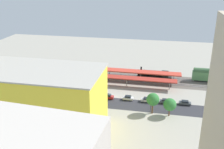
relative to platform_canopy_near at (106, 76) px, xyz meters
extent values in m
plane|color=#9E998C|center=(-4.78, 11.88, -3.85)|extent=(198.72, 198.72, 0.00)
cube|color=#5B544C|center=(-4.78, -9.02, -3.84)|extent=(124.30, 15.29, 0.01)
cube|color=#2D2D33|center=(-4.78, 16.83, -3.84)|extent=(124.26, 9.84, 0.01)
cube|color=#9E9EA8|center=(-4.78, -12.96, -3.67)|extent=(124.20, 0.96, 0.12)
cube|color=#9E9EA8|center=(-4.78, -11.52, -3.67)|extent=(124.20, 0.96, 0.12)
cube|color=#9E9EA8|center=(-4.78, -6.51, -3.67)|extent=(124.20, 0.96, 0.12)
cube|color=#9E9EA8|center=(-4.78, -5.07, -3.67)|extent=(124.20, 0.96, 0.12)
cube|color=#A82D23|center=(0.00, 0.00, 0.03)|extent=(59.65, 4.50, 0.37)
cylinder|color=slate|center=(-26.83, 0.18, -2.00)|extent=(0.30, 0.30, 3.69)
cylinder|color=slate|center=(-8.94, 0.06, -2.00)|extent=(0.30, 0.30, 3.69)
cylinder|color=slate|center=(8.94, -0.06, -2.00)|extent=(0.30, 0.30, 3.69)
cylinder|color=slate|center=(26.83, -0.18, -2.00)|extent=(0.30, 0.30, 3.69)
cube|color=#C63D2D|center=(0.27, -7.29, 0.46)|extent=(64.10, 4.87, 0.47)
cylinder|color=slate|center=(-28.56, -7.09, -1.81)|extent=(0.30, 0.30, 4.07)
cylinder|color=slate|center=(-14.15, -7.19, -1.81)|extent=(0.30, 0.30, 4.07)
cylinder|color=slate|center=(0.27, -7.29, -1.81)|extent=(0.30, 0.30, 4.07)
cylinder|color=slate|center=(14.69, -7.39, -1.81)|extent=(0.30, 0.30, 4.07)
cylinder|color=slate|center=(29.10, -7.48, -1.81)|extent=(0.30, 0.30, 4.07)
cube|color=black|center=(-20.13, -12.24, -3.35)|extent=(15.60, 2.36, 1.00)
cylinder|color=black|center=(-18.62, -12.25, -1.59)|extent=(12.57, 2.59, 2.51)
cube|color=black|center=(-24.89, -12.21, -2.14)|extent=(3.05, 2.73, 3.41)
cylinder|color=black|center=(-13.84, -12.29, 0.36)|extent=(0.70, 0.70, 1.40)
cube|color=black|center=(-46.07, -12.24, -3.55)|extent=(16.51, 2.36, 0.60)
cube|color=#4C7F4C|center=(-46.07, -12.24, -1.31)|extent=(18.35, 2.93, 3.87)
cylinder|color=#355935|center=(-46.07, -12.24, 0.87)|extent=(17.61, 2.92, 2.80)
cube|color=black|center=(-32.35, 12.87, -3.70)|extent=(3.72, 1.86, 0.30)
cube|color=#474C51|center=(-32.35, 12.87, -3.19)|extent=(4.42, 1.96, 0.71)
cube|color=#1E2328|center=(-32.35, 12.87, -2.55)|extent=(2.50, 1.68, 0.57)
cube|color=black|center=(-25.26, 13.22, -3.70)|extent=(3.52, 1.84, 0.30)
cube|color=#474C51|center=(-25.26, 13.22, -3.13)|extent=(4.18, 1.94, 0.82)
cube|color=#1E2328|center=(-25.26, 13.22, -2.45)|extent=(2.37, 1.65, 0.55)
cube|color=black|center=(-18.52, 13.38, -3.70)|extent=(3.90, 1.88, 0.30)
cube|color=silver|center=(-18.52, 13.38, -3.11)|extent=(4.63, 1.98, 0.88)
cube|color=#1E2328|center=(-18.52, 13.38, -2.41)|extent=(2.62, 1.69, 0.52)
cube|color=black|center=(-11.30, 13.11, -3.70)|extent=(3.43, 1.72, 0.30)
cube|color=silver|center=(-11.30, 13.11, -3.14)|extent=(4.08, 1.80, 0.80)
cube|color=#1E2328|center=(-11.30, 13.11, -2.43)|extent=(2.29, 1.57, 0.62)
cube|color=black|center=(-3.38, 13.50, -3.70)|extent=(4.04, 1.84, 0.30)
cube|color=maroon|center=(-3.38, 13.50, -3.11)|extent=(4.81, 1.93, 0.86)
cube|color=#1E2328|center=(-3.38, 13.50, -2.33)|extent=(2.71, 1.66, 0.70)
cube|color=yellow|center=(13.85, 36.93, 5.49)|extent=(40.44, 20.13, 18.68)
cube|color=#ADA89E|center=(13.85, 36.93, 15.03)|extent=(41.04, 20.74, 0.40)
cube|color=black|center=(10.89, 20.49, -3.60)|extent=(10.21, 2.50, 0.50)
cube|color=white|center=(9.71, 20.45, -1.86)|extent=(7.85, 2.64, 2.98)
cube|color=maroon|center=(14.78, 20.64, -2.22)|extent=(2.45, 2.45, 2.24)
cube|color=black|center=(10.64, 20.36, -3.60)|extent=(8.94, 2.64, 0.50)
cube|color=white|center=(9.44, 20.42, -1.83)|extent=(6.56, 2.76, 3.02)
cube|color=silver|center=(13.85, 20.19, -2.20)|extent=(2.52, 2.55, 2.28)
cylinder|color=brown|center=(-20.92, 21.64, -1.98)|extent=(0.55, 0.55, 3.73)
sphere|color=#2D7233|center=(-20.92, 21.64, 1.43)|extent=(4.40, 4.40, 4.40)
cylinder|color=brown|center=(-26.59, 22.26, -2.50)|extent=(0.46, 0.46, 2.69)
sphere|color=#2D7233|center=(-26.59, 22.26, 0.36)|extent=(4.32, 4.32, 4.32)
cylinder|color=brown|center=(4.51, 21.49, -1.87)|extent=(0.41, 0.41, 3.96)
sphere|color=#2D7233|center=(4.51, 21.49, 1.77)|extent=(4.74, 4.74, 4.74)
cylinder|color=#333333|center=(-20.20, 21.05, -0.71)|extent=(0.16, 0.16, 6.26)
cube|color=black|center=(-20.20, 21.05, 2.87)|extent=(0.36, 0.36, 0.90)
sphere|color=red|center=(-19.98, 21.05, 2.87)|extent=(0.20, 0.20, 0.20)
camera|label=1|loc=(-22.85, 102.40, 40.83)|focal=41.92mm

